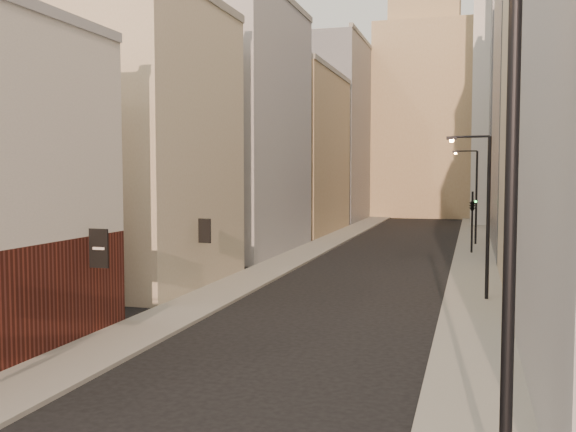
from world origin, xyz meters
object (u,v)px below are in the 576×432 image
Objects in this scene: streetlamp_near at (495,203)px; streetlamp_far at (474,191)px; white_tower at (506,75)px; traffic_light_right at (472,205)px; streetlamp_mid at (484,207)px; clock_tower at (424,99)px.

streetlamp_near reaches higher than streetlamp_far.
traffic_light_right is (-3.70, -32.61, -14.71)m from white_tower.
streetlamp_near is at bearing -94.64° from streetlamp_far.
streetlamp_mid is 0.98× the size of streetlamp_far.
clock_tower reaches higher than streetlamp_far.
streetlamp_mid is at bearing 85.71° from streetlamp_near.
streetlamp_far reaches higher than traffic_light_right.
clock_tower is 1.08× the size of white_tower.
white_tower is 29.72m from streetlamp_far.
clock_tower is at bearing 100.45° from streetlamp_mid.
streetlamp_far is 6.59m from traffic_light_right.
streetlamp_mid is at bearing -83.19° from clock_tower.
clock_tower is 17.83m from white_tower.
white_tower is at bearing 90.18° from streetlamp_mid.
white_tower is 4.91× the size of streetlamp_far.
streetlamp_far is at bearing -97.86° from white_tower.
clock_tower is 5.31× the size of streetlamp_far.
traffic_light_right is at bearing 86.68° from streetlamp_near.
clock_tower is 42.73m from streetlamp_far.
clock_tower is 5.39× the size of streetlamp_mid.
white_tower reaches higher than streetlamp_mid.
streetlamp_near is (7.73, -87.23, -11.71)m from clock_tower.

